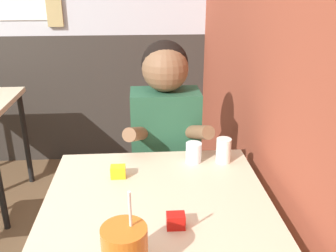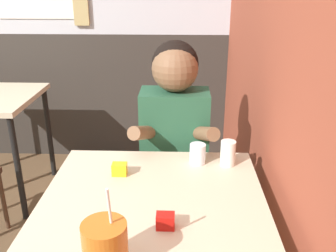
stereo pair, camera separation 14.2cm
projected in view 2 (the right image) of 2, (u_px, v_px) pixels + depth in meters
brick_wall_right at (265, 17)px, 1.87m from camera, size 0.08×4.30×2.70m
back_wall at (75, 1)px, 3.01m from camera, size 5.48×0.09×2.70m
main_table at (153, 221)px, 1.38m from camera, size 0.83×0.85×0.78m
person_seated at (174, 153)px, 1.94m from camera, size 0.42×0.42×1.26m
cocktail_pitcher at (105, 248)px, 1.01m from camera, size 0.12×0.12×0.27m
glass_near_pitcher at (198, 154)px, 1.62m from camera, size 0.07×0.07×0.09m
glass_center at (228, 153)px, 1.60m from camera, size 0.07×0.07×0.11m
condiment_ketchup at (165, 221)px, 1.21m from camera, size 0.06×0.04×0.05m
condiment_mustard at (120, 169)px, 1.53m from camera, size 0.06×0.04×0.05m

